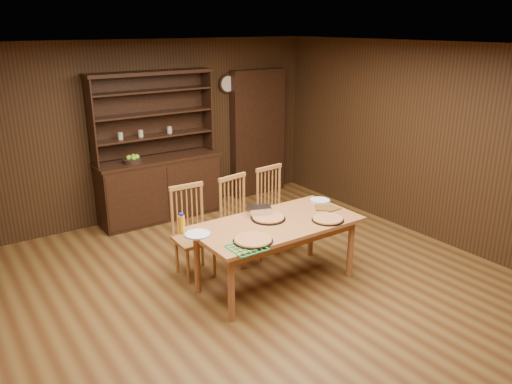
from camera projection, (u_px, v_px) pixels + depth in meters
floor at (267, 294)px, 5.46m from camera, size 6.00×6.00×0.00m
room_shell at (268, 154)px, 4.95m from camera, size 6.00×6.00×6.00m
china_hutch at (159, 180)px, 7.41m from camera, size 1.84×0.52×2.17m
doorway at (258, 133)px, 8.40m from camera, size 1.00×0.18×2.10m
wall_clock at (227, 84)px, 7.88m from camera, size 0.30×0.05×0.30m
dining_table at (276, 229)px, 5.45m from camera, size 1.83×0.92×0.75m
chair_left at (191, 228)px, 5.76m from camera, size 0.46×0.44×1.07m
chair_center at (238, 216)px, 6.10m from camera, size 0.50×0.48×1.07m
chair_right at (274, 205)px, 6.47m from camera, size 0.48×0.46×1.07m
pizza_left at (253, 240)px, 4.94m from camera, size 0.40×0.40×0.04m
pizza_right at (328, 219)px, 5.47m from camera, size 0.36×0.36×0.04m
pizza_center at (268, 218)px, 5.51m from camera, size 0.38×0.38×0.04m
cooling_rack at (247, 247)px, 4.80m from camera, size 0.41×0.41×0.01m
plate_left at (198, 234)px, 5.10m from camera, size 0.28×0.28×0.02m
plate_right at (320, 200)px, 6.08m from camera, size 0.25×0.25×0.02m
foil_dish at (259, 211)px, 5.62m from camera, size 0.30×0.26×0.10m
juice_bottle at (182, 224)px, 5.11m from camera, size 0.07×0.07×0.22m
pot_holder_a at (330, 208)px, 5.82m from camera, size 0.19×0.19×0.01m
pot_holder_b at (324, 208)px, 5.84m from camera, size 0.27×0.27×0.01m
fruit_bowl at (133, 160)px, 7.02m from camera, size 0.27×0.27×0.12m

